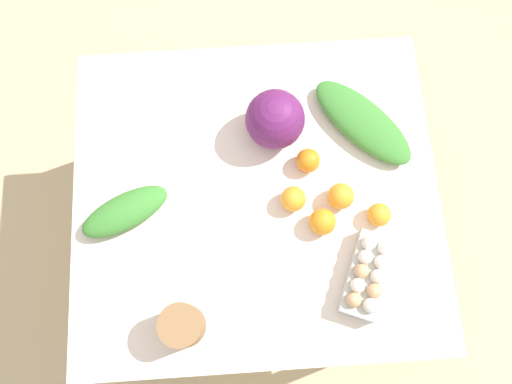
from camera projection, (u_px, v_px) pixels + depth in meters
The scene contains 12 objects.
ground_plane at pixel (256, 235), 2.28m from camera, with size 8.00×8.00×0.00m, color #C6B289.
dining_table at pixel (256, 201), 1.68m from camera, with size 1.17×1.08×0.70m.
cabbage_purple at pixel (275, 119), 1.57m from camera, with size 0.19×0.19×0.19m, color #601E5B.
egg_carton at pixel (368, 275), 1.49m from camera, with size 0.20×0.28×0.09m.
paper_bag at pixel (182, 326), 1.42m from camera, with size 0.12×0.12×0.14m, color olive.
greens_bunch_scallion at pixel (363, 122), 1.63m from camera, with size 0.39×0.15×0.06m, color #3D8433.
greens_bunch_kale at pixel (125, 212), 1.54m from camera, with size 0.28×0.11×0.08m, color #3D8433.
orange_0 at pixel (341, 196), 1.55m from camera, with size 0.08×0.08×0.08m, color orange.
orange_1 at pixel (293, 199), 1.55m from camera, with size 0.08×0.08×0.08m, color orange.
orange_2 at pixel (308, 161), 1.59m from camera, with size 0.08×0.08×0.08m, color orange.
orange_3 at pixel (379, 215), 1.54m from camera, with size 0.07×0.07×0.07m, color orange.
orange_4 at pixel (322, 222), 1.53m from camera, with size 0.08×0.08×0.08m, color orange.
Camera 1 is at (-0.03, -0.43, 2.24)m, focal length 35.00 mm.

